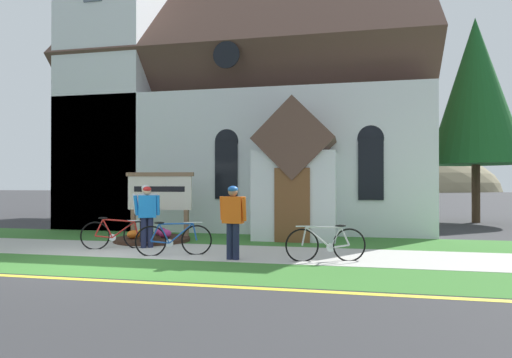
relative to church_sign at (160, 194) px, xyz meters
The scene contains 16 objects.
ground 1.38m from the church_sign, 46.32° to the left, with size 140.00×140.00×0.00m, color #333335.
sidewalk_slab 2.91m from the church_sign, 51.35° to the right, with size 32.00×2.38×0.01m, color #B7B5AD.
grass_verge 4.67m from the church_sign, 68.90° to the right, with size 32.00×1.94×0.01m, color #38722D.
church_lawn 2.14m from the church_sign, 14.25° to the left, with size 24.00×2.47×0.01m, color #38722D.
curb_paint_stripe 5.69m from the church_sign, 73.07° to the right, with size 28.00×0.16×0.01m, color yellow.
church_building 7.07m from the church_sign, 79.39° to the left, with size 13.62×11.57×12.62m.
church_sign is the anchor object (origin of this frame).
flower_bed 1.35m from the church_sign, 92.00° to the right, with size 2.15×2.15×0.34m.
bicycle_black 5.79m from the church_sign, 28.10° to the right, with size 1.69×0.50×0.80m.
bicycle_yellow 2.26m from the church_sign, 97.51° to the right, with size 1.64×0.70×0.83m.
bicycle_silver 3.22m from the church_sign, 59.74° to the right, with size 1.65×0.67×0.80m.
cyclist_in_white_jersey 1.83m from the church_sign, 75.84° to the right, with size 0.60×0.40×1.59m.
cyclist_in_red_jersey 1.39m from the church_sign, 81.73° to the right, with size 0.57×0.48×1.62m.
cyclist_in_blue_jersey 4.23m from the church_sign, 43.88° to the right, with size 0.62×0.31×1.61m.
roadside_conifer 13.88m from the church_sign, 35.10° to the left, with size 3.82×3.82×8.66m.
distant_hill 78.56m from the church_sign, 96.49° to the left, with size 86.65×39.97×24.25m, color #847A5B.
Camera 1 is at (5.22, -8.25, 1.69)m, focal length 30.24 mm.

